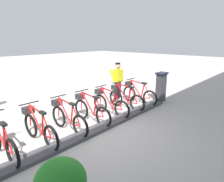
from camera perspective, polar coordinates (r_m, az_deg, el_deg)
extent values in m
plane|color=#B8AEA9|center=(5.97, -4.05, -11.35)|extent=(60.00, 60.00, 0.00)
cube|color=#47474C|center=(5.95, -4.06, -10.92)|extent=(0.44, 7.04, 0.10)
cube|color=#38383D|center=(8.72, 14.17, 0.90)|extent=(0.28, 0.44, 1.20)
cube|color=#194C8C|center=(8.71, 13.45, 3.29)|extent=(0.03, 0.30, 0.40)
cube|color=black|center=(8.59, 14.43, 5.04)|extent=(0.36, 0.52, 0.08)
torus|color=black|center=(8.01, 11.09, -2.11)|extent=(0.67, 0.07, 0.67)
torus|color=black|center=(8.57, 5.10, -0.77)|extent=(0.67, 0.07, 0.67)
cylinder|color=red|center=(8.31, 7.02, 0.67)|extent=(0.60, 0.05, 0.70)
cylinder|color=red|center=(8.13, 8.98, 0.03)|extent=(0.16, 0.04, 0.61)
cylinder|color=red|center=(8.21, 7.43, 2.63)|extent=(0.69, 0.05, 0.11)
cylinder|color=red|center=(8.12, 9.80, -2.01)|extent=(0.43, 0.03, 0.09)
cylinder|color=red|center=(8.01, 10.26, -0.04)|extent=(0.33, 0.03, 0.56)
cylinder|color=red|center=(8.48, 5.31, 1.20)|extent=(0.10, 0.04, 0.62)
cube|color=black|center=(8.02, 9.44, 2.24)|extent=(0.22, 0.10, 0.06)
cylinder|color=black|center=(8.38, 5.53, 3.54)|extent=(0.03, 0.54, 0.03)
cube|color=#2D2D2D|center=(8.49, 4.90, 2.19)|extent=(0.20, 0.28, 0.18)
torus|color=black|center=(7.30, 7.40, -3.64)|extent=(0.67, 0.07, 0.67)
torus|color=black|center=(7.91, 1.16, -2.05)|extent=(0.67, 0.07, 0.67)
cylinder|color=red|center=(7.62, 3.12, -0.54)|extent=(0.60, 0.05, 0.70)
cylinder|color=red|center=(7.43, 5.16, -1.27)|extent=(0.16, 0.04, 0.61)
cylinder|color=red|center=(7.51, 3.50, 1.59)|extent=(0.69, 0.05, 0.11)
cylinder|color=red|center=(7.42, 6.05, -3.51)|extent=(0.43, 0.03, 0.09)
cylinder|color=red|center=(7.30, 6.49, -1.37)|extent=(0.33, 0.03, 0.56)
cylinder|color=red|center=(7.81, 1.34, 0.07)|extent=(0.10, 0.04, 0.62)
cube|color=black|center=(7.31, 5.59, 1.13)|extent=(0.22, 0.10, 0.06)
cylinder|color=black|center=(7.70, 1.53, 2.60)|extent=(0.03, 0.54, 0.03)
cube|color=#2D2D2D|center=(7.82, 0.90, 1.14)|extent=(0.20, 0.28, 0.18)
torus|color=black|center=(6.62, 2.93, -5.48)|extent=(0.67, 0.07, 0.67)
torus|color=black|center=(7.29, -3.47, -3.55)|extent=(0.67, 0.07, 0.67)
cylinder|color=red|center=(6.98, -1.54, -1.97)|extent=(0.60, 0.05, 0.70)
cylinder|color=red|center=(6.77, 0.56, -2.82)|extent=(0.16, 0.04, 0.61)
cylinder|color=red|center=(6.86, -1.20, 0.33)|extent=(0.69, 0.05, 0.11)
cylinder|color=red|center=(6.76, 1.52, -5.28)|extent=(0.43, 0.03, 0.09)
cylinder|color=red|center=(6.63, 1.94, -2.96)|extent=(0.33, 0.03, 0.56)
cylinder|color=red|center=(7.18, -3.34, -1.27)|extent=(0.10, 0.04, 0.62)
cube|color=black|center=(6.64, 0.96, -0.21)|extent=(0.22, 0.10, 0.06)
cylinder|color=black|center=(7.07, -3.22, 1.47)|extent=(0.03, 0.54, 0.03)
cube|color=#2D2D2D|center=(7.20, -3.81, -0.10)|extent=(0.20, 0.28, 0.18)
torus|color=black|center=(6.01, -2.55, -7.66)|extent=(0.67, 0.07, 0.67)
torus|color=black|center=(6.74, -8.94, -5.28)|extent=(0.67, 0.07, 0.67)
cylinder|color=red|center=(6.40, -7.10, -3.66)|extent=(0.60, 0.05, 0.70)
cylinder|color=red|center=(6.17, -5.00, -4.66)|extent=(0.16, 0.04, 0.61)
cylinder|color=red|center=(6.27, -6.83, -1.18)|extent=(0.69, 0.05, 0.11)
cylinder|color=red|center=(6.16, -3.97, -7.38)|extent=(0.43, 0.03, 0.09)
cylinder|color=red|center=(6.01, -3.62, -4.88)|extent=(0.33, 0.03, 0.56)
cylinder|color=red|center=(6.62, -8.88, -2.84)|extent=(0.10, 0.04, 0.62)
cube|color=black|center=(6.02, -4.68, -1.83)|extent=(0.22, 0.10, 0.06)
cylinder|color=black|center=(6.50, -8.84, 0.11)|extent=(0.03, 0.54, 0.03)
cube|color=#2D2D2D|center=(6.64, -9.36, -1.56)|extent=(0.20, 0.28, 0.18)
torus|color=black|center=(5.47, -9.27, -10.20)|extent=(0.67, 0.07, 0.67)
torus|color=black|center=(6.27, -15.34, -7.23)|extent=(0.67, 0.07, 0.67)
cylinder|color=red|center=(5.90, -13.71, -5.61)|extent=(0.60, 0.05, 0.70)
cylinder|color=red|center=(5.64, -11.71, -6.81)|extent=(0.16, 0.04, 0.61)
cylinder|color=red|center=(5.75, -13.55, -2.96)|extent=(0.69, 0.05, 0.11)
cylinder|color=red|center=(5.64, -10.63, -9.80)|extent=(0.43, 0.03, 0.09)
cylinder|color=red|center=(5.47, -10.39, -7.13)|extent=(0.33, 0.03, 0.56)
cylinder|color=red|center=(6.14, -15.38, -4.64)|extent=(0.10, 0.04, 0.62)
cube|color=black|center=(5.49, -11.52, -3.77)|extent=(0.22, 0.10, 0.06)
cylinder|color=black|center=(6.00, -15.46, -1.49)|extent=(0.03, 0.54, 0.03)
cube|color=#2D2D2D|center=(6.16, -15.87, -3.25)|extent=(0.20, 0.28, 0.18)
torus|color=black|center=(5.03, -17.43, -13.06)|extent=(0.67, 0.07, 0.67)
torus|color=black|center=(5.89, -22.74, -9.35)|extent=(0.67, 0.07, 0.67)
cylinder|color=red|center=(5.49, -21.48, -7.80)|extent=(0.60, 0.05, 0.70)
cylinder|color=red|center=(5.22, -19.72, -9.23)|extent=(0.16, 0.04, 0.61)
cylinder|color=red|center=(5.34, -21.49, -5.00)|extent=(0.69, 0.05, 0.11)
cylinder|color=red|center=(5.21, -18.63, -12.49)|extent=(0.43, 0.03, 0.09)
cylinder|color=red|center=(5.04, -18.57, -9.69)|extent=(0.33, 0.03, 0.56)
cylinder|color=red|center=(5.75, -22.92, -6.64)|extent=(0.10, 0.04, 0.62)
cube|color=black|center=(5.05, -19.72, -6.01)|extent=(0.22, 0.10, 0.06)
cylinder|color=black|center=(5.61, -23.15, -3.31)|extent=(0.03, 0.54, 0.03)
cube|color=#2D2D2D|center=(5.77, -23.40, -5.15)|extent=(0.20, 0.28, 0.18)
torus|color=black|center=(4.72, -27.13, -16.05)|extent=(0.67, 0.07, 0.67)
cylinder|color=red|center=(4.93, -29.04, -11.79)|extent=(0.16, 0.04, 0.61)
cylinder|color=red|center=(4.92, -28.02, -15.29)|extent=(0.43, 0.03, 0.09)
cylinder|color=red|center=(4.73, -28.21, -12.41)|extent=(0.33, 0.03, 0.56)
cube|color=black|center=(4.74, -29.30, -8.46)|extent=(0.22, 0.10, 0.06)
cube|color=white|center=(8.77, 0.95, -2.28)|extent=(0.26, 0.11, 0.10)
cube|color=white|center=(8.86, 2.48, -2.12)|extent=(0.26, 0.11, 0.10)
cylinder|color=black|center=(8.64, 1.31, 0.06)|extent=(0.15, 0.15, 0.82)
cylinder|color=black|center=(8.79, 2.17, 0.31)|extent=(0.15, 0.15, 0.82)
cube|color=yellow|center=(8.57, 1.77, 4.53)|extent=(0.26, 0.40, 0.56)
cylinder|color=yellow|center=(8.44, 0.11, 4.57)|extent=(0.34, 0.10, 0.57)
cylinder|color=yellow|center=(8.82, 2.39, 5.01)|extent=(0.34, 0.10, 0.57)
sphere|color=tan|center=(8.50, 1.80, 7.38)|extent=(0.22, 0.22, 0.22)
cylinder|color=black|center=(8.50, 1.70, 8.06)|extent=(0.22, 0.22, 0.06)
ellipsoid|color=#257D22|center=(3.19, -14.84, -24.09)|extent=(0.76, 0.76, 0.64)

